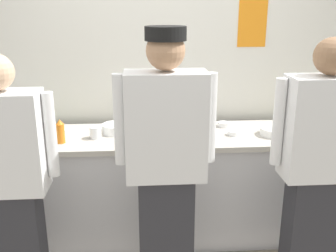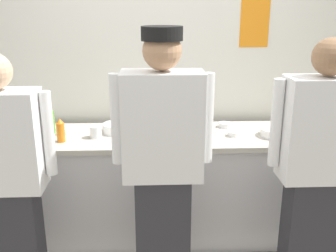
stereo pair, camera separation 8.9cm
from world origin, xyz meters
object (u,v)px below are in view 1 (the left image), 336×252
plate_stack_rear (116,128)px  squeeze_bottle_spare (50,122)px  deli_cup (96,133)px  chef_near_left (9,180)px  chef_center (166,161)px  mixing_bowl_steel (16,132)px  ramekin_yellow_sauce (224,124)px  plate_stack_front (275,131)px  sheet_tray (170,133)px  ramekin_red_sauce (307,124)px  squeeze_bottle_primary (285,116)px  ramekin_green_sauce (233,133)px  chefs_knife (320,135)px  squeeze_bottle_secondary (60,132)px  ramekin_orange_sauce (63,132)px  chef_far_right (319,165)px

plate_stack_rear → squeeze_bottle_spare: size_ratio=1.08×
deli_cup → plate_stack_rear: bearing=39.9°
chef_near_left → chef_center: (0.96, 0.01, 0.09)m
mixing_bowl_steel → ramekin_yellow_sauce: size_ratio=3.36×
chef_near_left → plate_stack_front: bearing=18.3°
plate_stack_front → mixing_bowl_steel: (-2.01, 0.07, 0.02)m
sheet_tray → ramekin_red_sauce: (1.16, 0.12, 0.01)m
plate_stack_rear → squeeze_bottle_primary: size_ratio=1.09×
mixing_bowl_steel → squeeze_bottle_spare: size_ratio=1.65×
sheet_tray → deli_cup: deli_cup is taller
chef_center → squeeze_bottle_spare: 1.15m
ramekin_green_sauce → ramekin_yellow_sauce: size_ratio=0.84×
plate_stack_front → ramekin_yellow_sauce: bearing=145.4°
squeeze_bottle_primary → squeeze_bottle_spare: (-1.90, -0.03, 0.00)m
chef_near_left → chefs_knife: chef_near_left is taller
ramekin_green_sauce → chef_near_left: bearing=-157.5°
mixing_bowl_steel → squeeze_bottle_spare: 0.26m
sheet_tray → ramekin_yellow_sauce: 0.49m
chef_center → ramekin_green_sauce: 0.84m
sheet_tray → squeeze_bottle_primary: size_ratio=2.38×
plate_stack_front → squeeze_bottle_spare: 1.77m
ramekin_yellow_sauce → deli_cup: (-1.04, -0.22, 0.02)m
squeeze_bottle_spare → ramekin_red_sauce: squeeze_bottle_spare is taller
mixing_bowl_steel → squeeze_bottle_secondary: (0.36, -0.13, 0.03)m
squeeze_bottle_primary → ramekin_orange_sauce: 1.80m
ramekin_red_sauce → mixing_bowl_steel: bearing=-176.9°
plate_stack_front → plate_stack_rear: bearing=173.2°
squeeze_bottle_secondary → deli_cup: bearing=19.1°
squeeze_bottle_primary → ramekin_green_sauce: squeeze_bottle_primary is taller
ramekin_green_sauce → ramekin_red_sauce: bearing=14.9°
chef_center → squeeze_bottle_secondary: chef_center is taller
chefs_knife → ramekin_orange_sauce: bearing=175.4°
plate_stack_front → squeeze_bottle_spare: size_ratio=1.11×
chef_far_right → deli_cup: 1.61m
chef_near_left → ramekin_red_sauce: chef_near_left is taller
deli_cup → chefs_knife: deli_cup is taller
chef_near_left → chefs_knife: bearing=14.4°
ramekin_green_sauce → squeeze_bottle_secondary: bearing=-176.6°
plate_stack_front → chef_far_right: bearing=-83.5°
ramekin_green_sauce → chef_center: bearing=-132.7°
ramekin_yellow_sauce → ramekin_green_sauce: bearing=-83.6°
plate_stack_rear → ramekin_red_sauce: bearing=1.7°
plate_stack_front → sheet_tray: bearing=174.5°
plate_stack_front → mixing_bowl_steel: 2.01m
plate_stack_rear → ramekin_yellow_sauce: size_ratio=2.19×
chefs_knife → chef_near_left: bearing=-165.6°
plate_stack_front → mixing_bowl_steel: bearing=178.0°
chef_center → ramekin_green_sauce: chef_center is taller
chef_near_left → deli_cup: bearing=54.2°
squeeze_bottle_secondary → ramekin_yellow_sauce: size_ratio=1.75×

